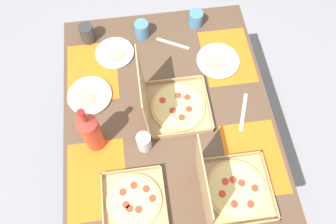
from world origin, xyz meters
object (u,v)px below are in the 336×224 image
pizza_box_corner_left (229,189)px  plate_middle (89,96)px  plate_near_left (217,61)px  plate_far_right (115,53)px  cup_clear_left (144,142)px  cup_red (142,30)px  cup_dark (196,19)px  pizza_box_corner_right (171,104)px  soda_bottle (91,131)px  cup_spare (87,33)px  pizza_box_edge_far (134,201)px

pizza_box_corner_left → plate_middle: 0.81m
plate_near_left → plate_middle: (-0.12, 0.68, -0.00)m
plate_far_right → cup_clear_left: (-0.55, -0.10, 0.04)m
cup_red → cup_dark: size_ratio=1.05×
pizza_box_corner_left → plate_near_left: pizza_box_corner_left is taller
pizza_box_corner_left → plate_middle: pizza_box_corner_left is taller
pizza_box_corner_right → soda_bottle: bearing=109.2°
pizza_box_corner_left → cup_dark: 0.95m
pizza_box_corner_left → cup_spare: bearing=32.0°
pizza_box_edge_far → plate_near_left: (0.67, -0.50, -0.00)m
plate_far_right → plate_middle: bearing=149.6°
cup_red → cup_spare: cup_spare is taller
pizza_box_corner_left → pizza_box_edge_far: bearing=88.3°
plate_far_right → cup_clear_left: bearing=-169.2°
cup_red → cup_spare: 0.29m
pizza_box_edge_far → pizza_box_corner_left: bearing=-91.7°
pizza_box_corner_right → cup_clear_left: 0.23m
pizza_box_corner_right → plate_near_left: pizza_box_corner_right is taller
cup_clear_left → cup_dark: (0.69, -0.36, -0.01)m
pizza_box_corner_right → soda_bottle: (-0.13, 0.37, 0.08)m
plate_near_left → plate_far_right: bearing=77.1°
cup_red → cup_clear_left: 0.66m
pizza_box_corner_right → cup_clear_left: pizza_box_corner_right is taller
pizza_box_corner_right → cup_dark: bearing=-22.4°
cup_dark → plate_near_left: bearing=-165.1°
cup_spare → cup_clear_left: size_ratio=1.01×
soda_bottle → cup_clear_left: 0.24m
soda_bottle → cup_dark: soda_bottle is taller
pizza_box_corner_right → plate_near_left: 0.38m
cup_clear_left → pizza_box_corner_right: bearing=-39.7°
pizza_box_corner_right → plate_near_left: size_ratio=1.50×
soda_bottle → plate_far_right: bearing=-13.4°
plate_near_left → cup_dark: size_ratio=2.53×
pizza_box_edge_far → plate_far_right: 0.79m
plate_middle → plate_near_left: bearing=-79.8°
plate_far_right → cup_red: 0.20m
pizza_box_corner_right → pizza_box_corner_left: bearing=-156.5°
plate_far_right → plate_near_left: (-0.12, -0.54, 0.00)m
pizza_box_corner_left → cup_dark: (0.95, -0.02, -0.01)m
pizza_box_corner_right → cup_red: 0.49m
cup_spare → cup_clear_left: bearing=-160.2°
plate_middle → cup_clear_left: bearing=-140.3°
pizza_box_corner_left → cup_dark: bearing=-1.3°
plate_near_left → cup_spare: bearing=70.1°
pizza_box_corner_right → pizza_box_edge_far: bearing=152.8°
pizza_box_corner_right → cup_red: (0.48, 0.09, -0.00)m
pizza_box_corner_left → plate_middle: size_ratio=1.53×
plate_middle → cup_dark: size_ratio=2.48×
plate_far_right → plate_near_left: bearing=-102.9°
pizza_box_corner_left → plate_far_right: (0.81, 0.44, -0.04)m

